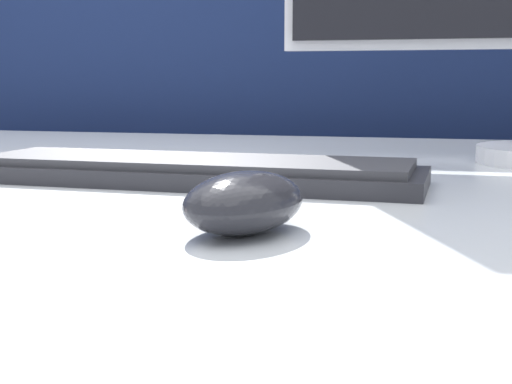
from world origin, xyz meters
name	(u,v)px	position (x,y,z in m)	size (l,w,h in m)	color
partition_panel	(346,181)	(0.00, 0.68, 0.62)	(5.00, 0.03, 1.24)	navy
computer_mouse_near	(245,202)	(0.04, -0.26, 0.74)	(0.09, 0.12, 0.04)	#232328
keyboard	(193,171)	(-0.06, -0.05, 0.73)	(0.44, 0.14, 0.02)	#28282D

